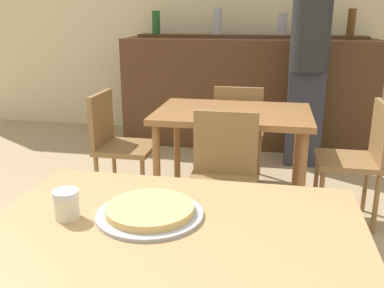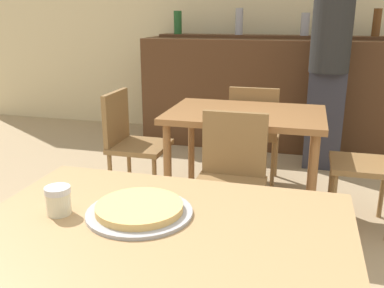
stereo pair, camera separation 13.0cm
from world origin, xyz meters
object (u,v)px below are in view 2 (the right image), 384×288
chair_far_side_right (376,158)px  cheese_shaker (58,200)px  chair_far_side_left (130,138)px  chair_far_side_front (231,175)px  person_standing (330,57)px  pizza_tray (139,210)px  chair_far_side_back (254,128)px

chair_far_side_right → cheese_shaker: bearing=-35.6°
chair_far_side_left → cheese_shaker: (0.48, -1.69, 0.30)m
chair_far_side_front → chair_far_side_right: bearing=32.4°
chair_far_side_front → chair_far_side_left: (-0.85, 0.54, 0.00)m
chair_far_side_front → cheese_shaker: (-0.37, -1.16, 0.30)m
chair_far_side_front → person_standing: 1.84m
chair_far_side_right → pizza_tray: (-0.96, -1.63, 0.27)m
chair_far_side_front → cheese_shaker: 1.25m
chair_far_side_front → person_standing: (0.56, 1.67, 0.52)m
chair_far_side_front → chair_far_side_left: size_ratio=1.00×
chair_far_side_right → pizza_tray: bearing=-30.5°
chair_far_side_left → person_standing: 1.88m
chair_far_side_back → person_standing: person_standing is taller
cheese_shaker → chair_far_side_back: bearing=80.6°
cheese_shaker → pizza_tray: bearing=14.3°
chair_far_side_right → cheese_shaker: (-1.21, -1.69, 0.30)m
chair_far_side_right → person_standing: 1.28m
chair_far_side_back → chair_far_side_right: same height
cheese_shaker → person_standing: (0.92, 2.83, 0.22)m
chair_far_side_front → cheese_shaker: bearing=-107.6°
cheese_shaker → chair_far_side_right: bearing=54.4°
chair_far_side_right → person_standing: size_ratio=0.45×
chair_far_side_front → cheese_shaker: size_ratio=8.87×
chair_far_side_back → chair_far_side_left: bearing=32.4°
chair_far_side_right → pizza_tray: 1.91m
chair_far_side_front → cheese_shaker: cheese_shaker is taller
chair_far_side_back → cheese_shaker: cheese_shaker is taller
chair_far_side_front → chair_far_side_left: 1.00m
pizza_tray → person_standing: (0.67, 2.76, 0.25)m
chair_far_side_right → cheese_shaker: cheese_shaker is taller
chair_far_side_back → pizza_tray: (-0.11, -2.16, 0.27)m
chair_far_side_left → chair_far_side_back: bearing=-57.6°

